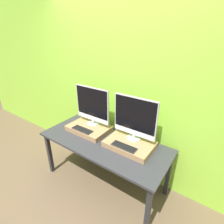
{
  "coord_description": "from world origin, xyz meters",
  "views": [
    {
      "loc": [
        1.2,
        -1.14,
        2.04
      ],
      "look_at": [
        0.0,
        0.56,
        1.07
      ],
      "focal_mm": 28.0,
      "sensor_mm": 36.0,
      "label": 1
    }
  ],
  "objects": [
    {
      "name": "workbench",
      "position": [
        0.0,
        0.37,
        0.65
      ],
      "size": [
        1.74,
        0.74,
        0.71
      ],
      "color": "#2D2D33",
      "rests_on": "ground_plane"
    },
    {
      "name": "keyboard_left",
      "position": [
        -0.34,
        0.33,
        0.79
      ],
      "size": [
        0.32,
        0.11,
        0.01
      ],
      "color": "#2D2D2D",
      "rests_on": "wooden_riser_left"
    },
    {
      "name": "monitor_right",
      "position": [
        0.34,
        0.56,
        1.08
      ],
      "size": [
        0.57,
        0.18,
        0.56
      ],
      "color": "#B2B2B7",
      "rests_on": "wooden_riser_right"
    },
    {
      "name": "monitor_left",
      "position": [
        -0.34,
        0.56,
        1.08
      ],
      "size": [
        0.57,
        0.18,
        0.56
      ],
      "color": "#B2B2B7",
      "rests_on": "wooden_riser_left"
    },
    {
      "name": "keyboard_right",
      "position": [
        0.34,
        0.33,
        0.79
      ],
      "size": [
        0.32,
        0.11,
        0.01
      ],
      "color": "#2D2D2D",
      "rests_on": "wooden_riser_right"
    },
    {
      "name": "wall_back",
      "position": [
        0.0,
        0.81,
        1.3
      ],
      "size": [
        8.0,
        0.04,
        2.6
      ],
      "color": "#8CC638",
      "rests_on": "ground_plane"
    },
    {
      "name": "wooden_riser_left",
      "position": [
        -0.34,
        0.46,
        0.75
      ],
      "size": [
        0.59,
        0.4,
        0.07
      ],
      "color": "#99754C",
      "rests_on": "workbench"
    },
    {
      "name": "wooden_riser_right",
      "position": [
        0.34,
        0.46,
        0.75
      ],
      "size": [
        0.59,
        0.4,
        0.07
      ],
      "color": "#99754C",
      "rests_on": "workbench"
    },
    {
      "name": "ground_plane",
      "position": [
        0.0,
        0.0,
        0.0
      ],
      "size": [
        12.0,
        12.0,
        0.0
      ],
      "primitive_type": "plane",
      "color": "brown"
    }
  ]
}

